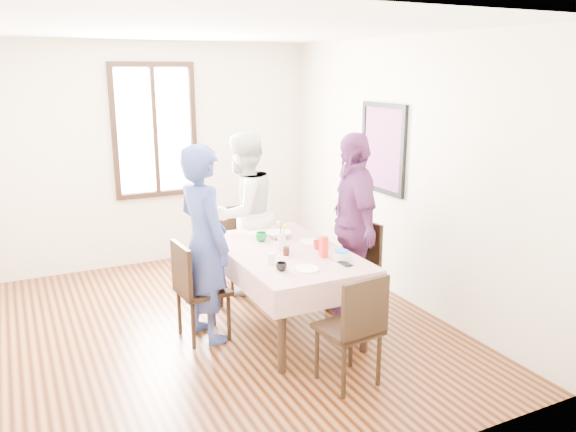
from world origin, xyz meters
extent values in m
plane|color=black|center=(0.00, 0.00, 0.00)|extent=(4.50, 4.50, 0.00)
plane|color=beige|center=(0.00, 2.25, 1.35)|extent=(4.00, 0.00, 4.00)
plane|color=beige|center=(2.00, 0.00, 1.35)|extent=(0.00, 4.50, 4.50)
cube|color=black|center=(0.00, 2.23, 1.65)|extent=(1.02, 0.06, 1.62)
cube|color=white|center=(0.00, 2.24, 1.65)|extent=(0.90, 0.02, 1.50)
cube|color=red|center=(1.98, 0.30, 1.55)|extent=(0.04, 0.76, 0.96)
cube|color=black|center=(0.56, -0.22, 0.38)|extent=(0.91, 1.59, 0.75)
cube|color=#55010D|center=(0.56, -0.22, 0.76)|extent=(1.03, 1.71, 0.01)
cube|color=black|center=(-0.19, -0.07, 0.46)|extent=(0.45, 0.45, 0.91)
cube|color=black|center=(1.32, -0.17, 0.46)|extent=(0.48, 0.48, 0.91)
cube|color=black|center=(0.56, 0.87, 0.46)|extent=(0.45, 0.45, 0.91)
cube|color=black|center=(0.56, -1.31, 0.46)|extent=(0.46, 0.46, 0.91)
imported|color=navy|center=(-0.17, -0.07, 0.88)|extent=(0.54, 0.72, 1.77)
imported|color=silver|center=(0.56, 0.85, 0.87)|extent=(1.04, 0.94, 1.75)
imported|color=#652D64|center=(1.30, -0.17, 0.90)|extent=(0.71, 1.14, 1.81)
imported|color=black|center=(0.29, -0.69, 0.80)|extent=(0.11, 0.11, 0.07)
imported|color=red|center=(0.84, -0.32, 0.80)|extent=(0.11, 0.11, 0.08)
imported|color=#0C7226|center=(0.48, 0.14, 0.81)|extent=(0.15, 0.15, 0.09)
imported|color=white|center=(0.69, 0.19, 0.79)|extent=(0.28, 0.28, 0.06)
cube|color=red|center=(0.78, -0.54, 0.86)|extent=(0.06, 0.06, 0.19)
cylinder|color=white|center=(0.89, -0.67, 0.80)|extent=(0.14, 0.14, 0.07)
cylinder|color=black|center=(0.51, -0.35, 0.80)|extent=(0.06, 0.06, 0.08)
cylinder|color=silver|center=(0.30, -0.49, 0.81)|extent=(0.06, 0.06, 0.09)
cube|color=black|center=(0.85, -0.79, 0.77)|extent=(0.07, 0.15, 0.01)
cylinder|color=silver|center=(0.55, -0.17, 0.84)|extent=(0.08, 0.08, 0.15)
cylinder|color=white|center=(0.89, -0.10, 0.77)|extent=(0.20, 0.20, 0.01)
cylinder|color=white|center=(0.56, 0.37, 0.77)|extent=(0.20, 0.20, 0.01)
cylinder|color=white|center=(0.50, -0.76, 0.77)|extent=(0.20, 0.20, 0.01)
cylinder|color=blue|center=(0.89, -0.67, 0.84)|extent=(0.12, 0.12, 0.01)
camera|label=1|loc=(-1.63, -4.70, 2.38)|focal=35.57mm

